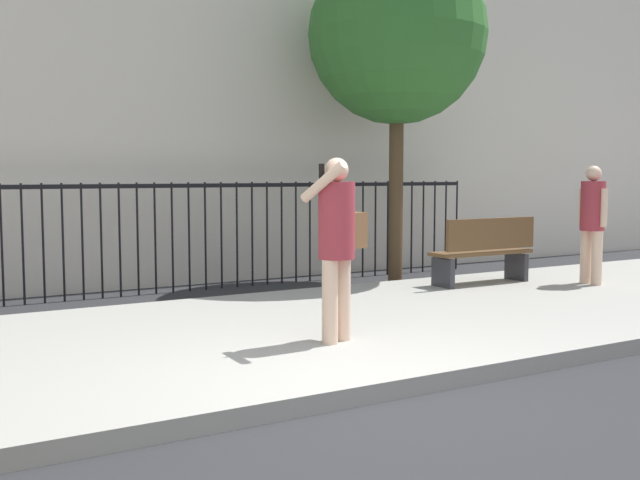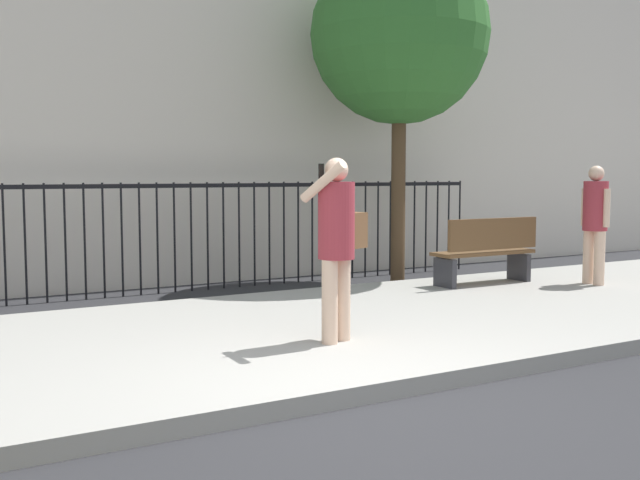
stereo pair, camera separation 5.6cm
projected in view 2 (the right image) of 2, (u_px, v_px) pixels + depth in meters
ground_plane at (362, 406)px, 5.57m from camera, size 60.00×60.00×0.00m
sidewalk at (239, 340)px, 7.45m from camera, size 28.00×4.40×0.15m
iron_fence at (131, 224)px, 10.56m from camera, size 12.03×0.04×1.60m
pedestrian_on_phone at (338, 235)px, 6.97m from camera, size 0.72×0.54×1.71m
pedestrian_walking at (595, 217)px, 10.64m from camera, size 0.35×0.49×1.69m
street_bench at (487, 249)px, 10.67m from camera, size 1.60×0.45×0.95m
street_tree_mid at (400, 35)px, 11.52m from camera, size 2.74×2.74×5.22m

